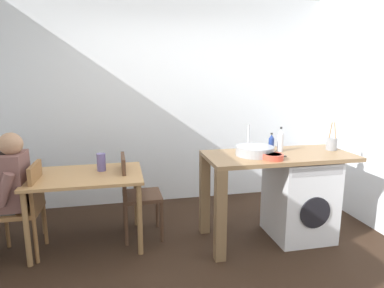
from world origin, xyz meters
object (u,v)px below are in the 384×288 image
bottle_tall_green (271,143)px  vase (101,162)px  dining_table (86,184)px  utensil_crock (332,144)px  bottle_squat_brown (280,140)px  chair_opposite (135,191)px  chair_person_seat (26,205)px  washing_machine (299,198)px  mixing_bowl (273,156)px  seated_person (6,189)px

bottle_tall_green → vase: size_ratio=1.11×
dining_table → utensil_crock: size_ratio=3.67×
bottle_squat_brown → chair_opposite: bearing=171.0°
dining_table → chair_person_seat: bearing=-169.4°
washing_machine → dining_table: bearing=172.2°
mixing_bowl → utensil_crock: bearing=17.5°
bottle_tall_green → bottle_squat_brown: size_ratio=0.78×
mixing_bowl → bottle_tall_green: bearing=68.1°
bottle_tall_green → vase: 1.76m
seated_person → washing_machine: 2.91m
chair_opposite → bottle_squat_brown: 1.62m
seated_person → bottle_squat_brown: size_ratio=4.63×
chair_opposite → chair_person_seat: bearing=-82.6°
washing_machine → vase: vase is taller
chair_opposite → bottle_squat_brown: bottle_squat_brown is taller
chair_person_seat → bottle_tall_green: bottle_tall_green is taller
bottle_tall_green → utensil_crock: utensil_crock is taller
dining_table → seated_person: (-0.71, -0.10, 0.03)m
chair_opposite → seated_person: size_ratio=0.75×
chair_opposite → seated_person: seated_person is taller
dining_table → washing_machine: bearing=-7.8°
washing_machine → chair_person_seat: bearing=175.8°
bottle_tall_green → seated_person: bearing=177.8°
chair_person_seat → washing_machine: bearing=-92.6°
washing_machine → utensil_crock: (0.37, 0.05, 0.56)m
dining_table → utensil_crock: (2.55, -0.25, 0.35)m
chair_opposite → seated_person: 1.20m
dining_table → washing_machine: 2.21m
chair_opposite → utensil_crock: (2.07, -0.30, 0.48)m
chair_opposite → mixing_bowl: mixing_bowl is taller
bottle_tall_green → mixing_bowl: bottle_tall_green is taller
chair_opposite → mixing_bowl: size_ratio=4.52×
dining_table → bottle_tall_green: (1.88, -0.20, 0.37)m
washing_machine → mixing_bowl: mixing_bowl is taller
washing_machine → bottle_tall_green: size_ratio=4.26×
chair_person_seat → bottle_tall_green: 2.48m
washing_machine → mixing_bowl: bearing=-155.0°
dining_table → chair_opposite: (0.48, 0.05, -0.14)m
bottle_tall_green → utensil_crock: 0.67m
seated_person → chair_person_seat: bearing=-90.0°
chair_person_seat → dining_table: bearing=-77.8°
vase → mixing_bowl: bearing=-20.4°
bottle_tall_green → vase: bearing=170.2°
dining_table → vase: 0.26m
dining_table → utensil_crock: bearing=-5.6°
washing_machine → bottle_squat_brown: bearing=150.6°
seated_person → dining_table: bearing=-80.6°
bottle_squat_brown → vase: 1.87m
chair_person_seat → seated_person: 0.23m
dining_table → seated_person: size_ratio=0.92×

